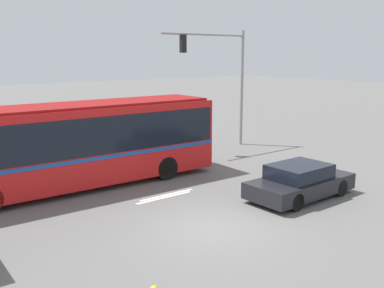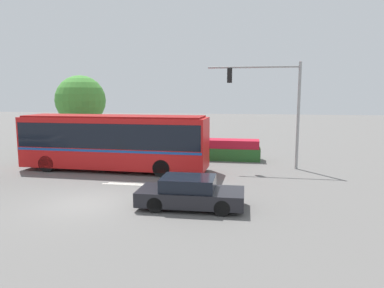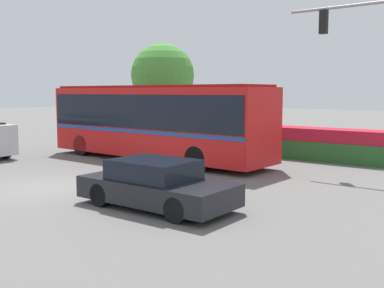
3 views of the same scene
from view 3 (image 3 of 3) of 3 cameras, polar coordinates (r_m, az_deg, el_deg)
The scene contains 7 objects.
ground_plane at distance 15.65m, azimuth -17.31°, elevation -5.16°, with size 140.00×140.00×0.00m, color slate.
city_bus at distance 20.66m, azimuth -4.62°, elevation 3.24°, with size 11.43×2.82×3.37m.
sedan_foreground at distance 12.31m, azimuth -4.48°, elevation -5.11°, with size 4.36×1.96×1.29m.
flowering_hedge at distance 22.37m, azimuth 11.50°, elevation 0.29°, with size 9.63×1.52×1.44m.
street_tree_left at distance 29.27m, azimuth -3.66°, elevation 8.53°, with size 4.00×4.00×6.14m.
lane_stripe_near at distance 17.30m, azimuth -6.33°, elevation -3.78°, with size 2.40×0.16×0.01m, color silver.
lane_stripe_mid at distance 17.34m, azimuth -7.42°, elevation -3.77°, with size 2.40×0.16×0.01m, color silver.
Camera 3 is at (12.66, -8.65, 3.09)m, focal length 42.80 mm.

